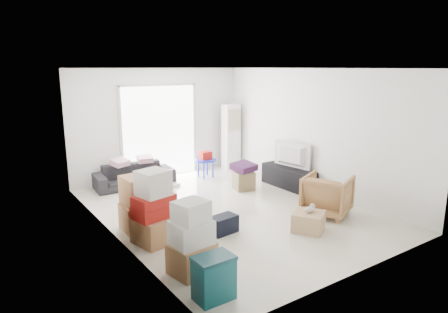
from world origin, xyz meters
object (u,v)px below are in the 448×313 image
at_px(wood_crate, 308,222).
at_px(ottoman, 244,180).
at_px(kids_table, 205,159).
at_px(sofa, 134,172).
at_px(tv_console, 289,177).
at_px(storage_bins, 214,278).
at_px(armchair, 327,193).
at_px(television, 289,165).
at_px(ac_tower, 231,137).

bearing_deg(wood_crate, ottoman, 78.39).
xyz_separation_m(kids_table, wood_crate, (-0.34, -3.86, -0.31)).
height_order(ottoman, kids_table, kids_table).
distance_m(sofa, kids_table, 1.80).
bearing_deg(tv_console, storage_bins, -143.87).
relative_size(armchair, ottoman, 1.99).
relative_size(armchair, kids_table, 1.26).
distance_m(television, wood_crate, 2.53).
relative_size(tv_console, armchair, 1.71).
distance_m(television, sofa, 3.58).
bearing_deg(sofa, storage_bins, -96.56).
height_order(ac_tower, tv_console, ac_tower).
xyz_separation_m(sofa, kids_table, (1.78, -0.26, 0.12)).
height_order(ac_tower, television, ac_tower).
bearing_deg(television, armchair, 152.96).
xyz_separation_m(television, kids_table, (-1.12, 1.82, -0.07)).
xyz_separation_m(ottoman, wood_crate, (-0.51, -2.50, -0.05)).
xyz_separation_m(ac_tower, sofa, (-2.85, -0.15, -0.52)).
relative_size(ac_tower, television, 1.72).
height_order(tv_console, television, television).
bearing_deg(storage_bins, ottoman, 48.26).
bearing_deg(tv_console, sofa, 144.39).
xyz_separation_m(sofa, ottoman, (1.96, -1.62, -0.14)).
relative_size(television, kids_table, 1.53).
height_order(tv_console, armchair, armchair).
xyz_separation_m(tv_console, storage_bins, (-3.90, -2.85, 0.04)).
xyz_separation_m(television, sofa, (-2.90, 2.08, -0.19)).
xyz_separation_m(armchair, kids_table, (-0.52, 3.50, 0.06)).
bearing_deg(television, tv_console, -0.00).
xyz_separation_m(tv_console, sofa, (-2.90, 2.08, 0.11)).
distance_m(sofa, storage_bins, 5.03).
relative_size(ac_tower, ottoman, 4.18).
bearing_deg(sofa, ottoman, -34.67).
height_order(sofa, storage_bins, sofa).
height_order(sofa, wood_crate, sofa).
bearing_deg(sofa, ac_tower, 7.89).
bearing_deg(armchair, ottoman, -15.20).
distance_m(television, kids_table, 2.14).
relative_size(tv_console, television, 1.40).
height_order(tv_console, storage_bins, storage_bins).
distance_m(ac_tower, ottoman, 2.09).
bearing_deg(tv_console, television, 0.00).
bearing_deg(wood_crate, television, 54.37).
bearing_deg(kids_table, tv_console, -58.42).
height_order(ac_tower, armchair, ac_tower).
relative_size(tv_console, storage_bins, 2.59).
distance_m(tv_console, ottoman, 1.05).
height_order(tv_console, kids_table, kids_table).
bearing_deg(television, sofa, 47.16).
bearing_deg(television, storage_bins, 118.91).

